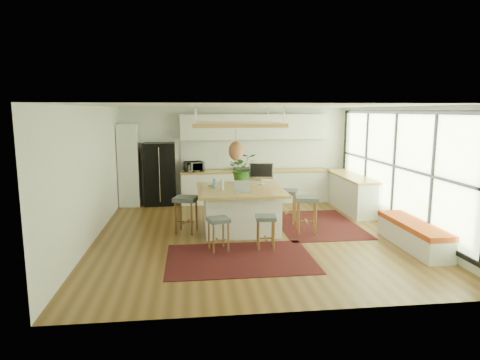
{
  "coord_description": "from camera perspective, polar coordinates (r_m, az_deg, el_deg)",
  "views": [
    {
      "loc": [
        -1.27,
        -8.53,
        2.61
      ],
      "look_at": [
        -0.2,
        0.5,
        1.1
      ],
      "focal_mm": 31.41,
      "sensor_mm": 36.0,
      "label": 1
    }
  ],
  "objects": [
    {
      "name": "ceiling",
      "position": [
        8.62,
        1.74,
        10.02
      ],
      "size": [
        7.0,
        7.0,
        0.0
      ],
      "primitive_type": "plane",
      "rotation": [
        3.14,
        0.0,
        0.0
      ],
      "color": "white",
      "rests_on": "ground"
    },
    {
      "name": "microwave",
      "position": [
        11.77,
        -6.26,
        1.98
      ],
      "size": [
        0.57,
        0.42,
        0.34
      ],
      "primitive_type": "imported",
      "rotation": [
        0.0,
        0.0,
        0.32
      ],
      "color": "#A5A5AA",
      "rests_on": "back_counter_top"
    },
    {
      "name": "laptop",
      "position": [
        8.73,
        0.28,
        -0.87
      ],
      "size": [
        0.35,
        0.37,
        0.24
      ],
      "primitive_type": null,
      "rotation": [
        0.0,
        0.0,
        -0.08
      ],
      "color": "#A5A5AA",
      "rests_on": "island"
    },
    {
      "name": "stool_near_left",
      "position": [
        7.92,
        -2.94,
        -7.12
      ],
      "size": [
        0.46,
        0.46,
        0.63
      ],
      "primitive_type": null,
      "rotation": [
        0.0,
        0.0,
        0.25
      ],
      "color": "#404647",
      "rests_on": "floor"
    },
    {
      "name": "window_bench",
      "position": [
        8.78,
        22.44,
        -6.9
      ],
      "size": [
        0.52,
        2.0,
        0.5
      ],
      "primitive_type": null,
      "color": "silver",
      "rests_on": "floor"
    },
    {
      "name": "right_counter_base",
      "position": [
        11.54,
        14.72,
        -1.72
      ],
      "size": [
        0.6,
        2.5,
        0.88
      ],
      "primitive_type": "cube",
      "color": "silver",
      "rests_on": "floor"
    },
    {
      "name": "island_plant",
      "position": [
        9.7,
        0.35,
        1.13
      ],
      "size": [
        0.7,
        0.76,
        0.56
      ],
      "primitive_type": "imported",
      "rotation": [
        0.0,
        0.0,
        0.08
      ],
      "color": "#1E4C19",
      "rests_on": "island"
    },
    {
      "name": "stool_left_side",
      "position": [
        9.13,
        -7.33,
        -4.94
      ],
      "size": [
        0.58,
        0.58,
        0.79
      ],
      "primitive_type": null,
      "rotation": [
        0.0,
        0.0,
        -1.87
      ],
      "color": "#404647",
      "rests_on": "floor"
    },
    {
      "name": "backsplash",
      "position": [
        12.21,
        1.86,
        3.5
      ],
      "size": [
        4.2,
        0.02,
        0.8
      ],
      "primitive_type": "cube",
      "color": "white",
      "rests_on": "wall_back"
    },
    {
      "name": "back_counter_top",
      "position": [
        11.97,
        2.06,
        1.21
      ],
      "size": [
        4.24,
        0.64,
        0.05
      ],
      "primitive_type": "cube",
      "color": "olive",
      "rests_on": "back_counter_base"
    },
    {
      "name": "wall_back",
      "position": [
        12.16,
        -0.73,
        3.48
      ],
      "size": [
        6.5,
        0.0,
        6.5
      ],
      "primitive_type": "plane",
      "rotation": [
        1.57,
        0.0,
        0.0
      ],
      "color": "silver",
      "rests_on": "ground"
    },
    {
      "name": "window_wall",
      "position": [
        9.71,
        20.84,
        1.65
      ],
      "size": [
        0.1,
        6.2,
        2.6
      ],
      "primitive_type": null,
      "color": "black",
      "rests_on": "wall_right"
    },
    {
      "name": "range",
      "position": [
        12.0,
        0.87,
        -0.7
      ],
      "size": [
        0.76,
        0.62,
        1.0
      ],
      "primitive_type": null,
      "color": "#A5A5AA",
      "rests_on": "floor"
    },
    {
      "name": "back_counter_base",
      "position": [
        12.05,
        2.05,
        -0.95
      ],
      "size": [
        4.2,
        0.6,
        0.88
      ],
      "primitive_type": "cube",
      "color": "silver",
      "rests_on": "floor"
    },
    {
      "name": "wall_right",
      "position": [
        9.74,
        20.98,
        1.36
      ],
      "size": [
        0.0,
        7.0,
        7.0
      ],
      "primitive_type": "plane",
      "rotation": [
        1.57,
        0.0,
        -1.57
      ],
      "color": "silver",
      "rests_on": "ground"
    },
    {
      "name": "stool_near_right",
      "position": [
        8.06,
        3.5,
        -6.84
      ],
      "size": [
        0.41,
        0.41,
        0.64
      ],
      "primitive_type": null,
      "rotation": [
        0.0,
        0.0,
        -0.1
      ],
      "color": "#404647",
      "rests_on": "floor"
    },
    {
      "name": "floor",
      "position": [
        9.01,
        1.65,
        -7.41
      ],
      "size": [
        7.0,
        7.0,
        0.0
      ],
      "primitive_type": "plane",
      "color": "brown",
      "rests_on": "ground"
    },
    {
      "name": "rug_right",
      "position": [
        9.93,
        10.37,
        -5.93
      ],
      "size": [
        1.8,
        2.6,
        0.01
      ],
      "primitive_type": "cube",
      "color": "black",
      "rests_on": "floor"
    },
    {
      "name": "island_bottle_1",
      "position": [
        8.96,
        -2.41,
        -0.77
      ],
      "size": [
        0.07,
        0.07,
        0.19
      ],
      "primitive_type": "cylinder",
      "color": "silver",
      "rests_on": "island"
    },
    {
      "name": "monitor",
      "position": [
        9.57,
        2.9,
        0.88
      ],
      "size": [
        0.58,
        0.32,
        0.51
      ],
      "primitive_type": null,
      "rotation": [
        0.0,
        0.0,
        -0.23
      ],
      "color": "#A5A5AA",
      "rests_on": "island"
    },
    {
      "name": "island_bottle_0",
      "position": [
        9.2,
        -3.46,
        -0.51
      ],
      "size": [
        0.07,
        0.07,
        0.19
      ],
      "primitive_type": "cylinder",
      "color": "#3895E2",
      "rests_on": "island"
    },
    {
      "name": "upper_cabinets",
      "position": [
        12.0,
        1.99,
        7.23
      ],
      "size": [
        4.2,
        0.34,
        0.7
      ],
      "primitive_type": "cube",
      "color": "silver",
      "rests_on": "wall_back"
    },
    {
      "name": "right_counter_top",
      "position": [
        11.46,
        14.82,
        0.54
      ],
      "size": [
        0.64,
        2.54,
        0.05
      ],
      "primitive_type": "cube",
      "color": "olive",
      "rests_on": "right_counter_base"
    },
    {
      "name": "wall_left",
      "position": [
        8.85,
        -19.62,
        0.69
      ],
      "size": [
        0.0,
        7.0,
        7.0
      ],
      "primitive_type": "plane",
      "rotation": [
        1.57,
        0.0,
        1.57
      ],
      "color": "silver",
      "rests_on": "ground"
    },
    {
      "name": "island",
      "position": [
        9.26,
        0.02,
        -3.97
      ],
      "size": [
        1.85,
        1.85,
        0.93
      ],
      "primitive_type": null,
      "color": "olive",
      "rests_on": "floor"
    },
    {
      "name": "stool_right_back",
      "position": [
        9.89,
        6.38,
        -3.82
      ],
      "size": [
        0.6,
        0.6,
        0.79
      ],
      "primitive_type": null,
      "rotation": [
        0.0,
        0.0,
        1.2
      ],
      "color": "#404647",
      "rests_on": "floor"
    },
    {
      "name": "island_bowl",
      "position": [
        9.46,
        -3.87,
        -0.67
      ],
      "size": [
        0.25,
        0.25,
        0.05
      ],
      "primitive_type": "imported",
      "rotation": [
        0.0,
        0.0,
        -0.33
      ],
      "color": "silver",
      "rests_on": "island"
    },
    {
      "name": "pantry",
      "position": [
        11.92,
        -14.81,
        1.96
      ],
      "size": [
        0.55,
        0.6,
        2.25
      ],
      "primitive_type": "cube",
      "color": "silver",
      "rests_on": "floor"
    },
    {
      "name": "wall_front",
      "position": [
        5.34,
        7.21,
        -4.31
      ],
      "size": [
        6.5,
        0.0,
        6.5
      ],
      "primitive_type": "plane",
      "rotation": [
        -1.57,
        0.0,
        0.0
      ],
      "color": "silver",
      "rests_on": "ground"
    },
    {
      "name": "stool_right_front",
      "position": [
        9.18,
        9.03,
        -4.91
      ],
      "size": [
        0.55,
        0.55,
        0.79
      ],
      "primitive_type": null,
      "rotation": [
        0.0,
        0.0,
        1.37
      ],
      "color": "#404647",
      "rests_on": "floor"
    },
    {
      "name": "fridge",
      "position": [
        11.89,
        -10.84,
        1.11
      ],
      "size": [
        0.89,
        0.71,
        1.73
      ],
      "primitive_type": null,
      "rotation": [
        0.0,
        0.0,
        0.04
      ],
      "color": "black",
      "rests_on": "floor"
    },
    {
      "name": "rug_near",
      "position": [
        7.6,
        -0.01,
        -10.61
      ],
      "size": [
        2.6,
        1.8,
        0.01
      ],
      "primitive_type": "cube",
      "color": "black",
      "rests_on": "floor"
    },
    {
      "name": "ceiling_panel",
      "position": [
        9.0,
        -0.56,
        5.86
      ],
      "size": [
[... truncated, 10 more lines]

